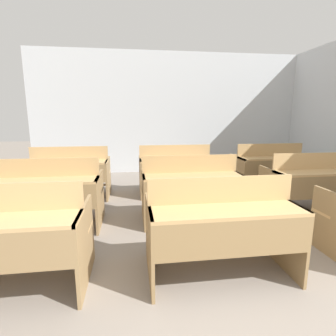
# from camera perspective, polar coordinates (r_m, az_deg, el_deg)

# --- Properties ---
(wall_back) EXTENTS (6.77, 0.06, 2.98)m
(wall_back) POSITION_cam_1_polar(r_m,az_deg,el_deg) (6.79, 0.29, 11.81)
(wall_back) COLOR silver
(wall_back) RESTS_ON ground_plane
(bench_front_left) EXTENTS (1.30, 0.75, 0.91)m
(bench_front_left) POSITION_cam_1_polar(r_m,az_deg,el_deg) (2.56, -32.39, -12.59)
(bench_front_left) COLOR #97794F
(bench_front_left) RESTS_ON ground_plane
(bench_front_center) EXTENTS (1.30, 0.75, 0.91)m
(bench_front_center) POSITION_cam_1_polar(r_m,az_deg,el_deg) (2.44, 11.40, -12.10)
(bench_front_center) COLOR olive
(bench_front_center) RESTS_ON ground_plane
(bench_second_left) EXTENTS (1.30, 0.75, 0.91)m
(bench_second_left) POSITION_cam_1_polar(r_m,az_deg,el_deg) (3.67, -24.73, -4.93)
(bench_second_left) COLOR #93744A
(bench_second_left) RESTS_ON ground_plane
(bench_second_center) EXTENTS (1.30, 0.75, 0.91)m
(bench_second_center) POSITION_cam_1_polar(r_m,az_deg,el_deg) (3.60, 4.84, -4.18)
(bench_second_center) COLOR olive
(bench_second_center) RESTS_ON ground_plane
(bench_second_right) EXTENTS (1.30, 0.75, 0.91)m
(bench_second_right) POSITION_cam_1_polar(r_m,az_deg,el_deg) (4.35, 29.13, -2.88)
(bench_second_right) COLOR #95764C
(bench_second_right) RESTS_ON ground_plane
(bench_third_left) EXTENTS (1.30, 0.75, 0.91)m
(bench_third_left) POSITION_cam_1_polar(r_m,az_deg,el_deg) (4.86, -20.46, -0.80)
(bench_third_left) COLOR #97784E
(bench_third_left) RESTS_ON ground_plane
(bench_third_center) EXTENTS (1.30, 0.75, 0.91)m
(bench_third_center) POSITION_cam_1_polar(r_m,az_deg,el_deg) (4.81, 1.57, -0.20)
(bench_third_center) COLOR #96774D
(bench_third_center) RESTS_ON ground_plane
(bench_third_right) EXTENTS (1.30, 0.75, 0.91)m
(bench_third_right) POSITION_cam_1_polar(r_m,az_deg,el_deg) (5.39, 21.19, 0.30)
(bench_third_right) COLOR olive
(bench_third_right) RESTS_ON ground_plane
(wastepaper_bin) EXTENTS (0.29, 0.29, 0.37)m
(wastepaper_bin) POSITION_cam_1_polar(r_m,az_deg,el_deg) (6.70, 28.95, -0.82)
(wastepaper_bin) COLOR #1E6B33
(wastepaper_bin) RESTS_ON ground_plane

